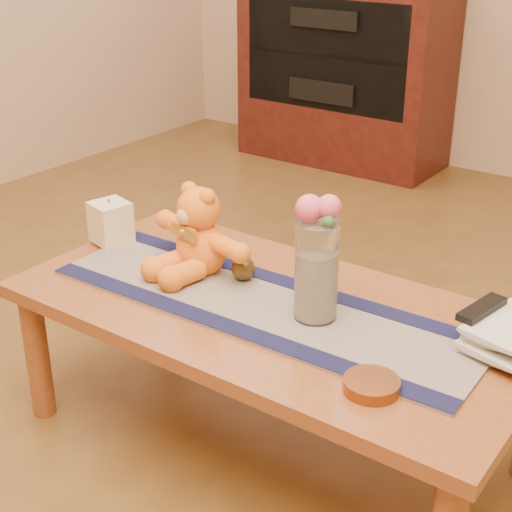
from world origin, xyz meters
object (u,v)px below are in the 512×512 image
Objects in this scene: glass_vase at (317,271)px; tv_remote at (482,309)px; book_bottom at (480,334)px; pillar_candle at (111,222)px; bronze_ball at (243,269)px; amber_dish at (371,385)px; teddy_bear at (201,231)px.

glass_vase is 1.62× the size of tv_remote.
book_bottom is at bearing 90.00° from tv_remote.
book_bottom is (1.15, 0.12, -0.06)m from pillar_candle.
pillar_candle reaches higher than tv_remote.
bronze_ball is 0.30× the size of book_bottom.
book_bottom is at bearing 22.81° from glass_vase.
bronze_ball reaches higher than book_bottom.
book_bottom is 0.37m from amber_dish.
amber_dish is at bearing -99.89° from book_bottom.
bronze_ball is at bearing 18.35° from teddy_bear.
bronze_ball is (0.14, 0.02, -0.09)m from teddy_bear.
tv_remote is at bearing 21.62° from glass_vase.
pillar_candle is 0.58× the size of book_bottom.
pillar_candle is at bearing 167.27° from amber_dish.
glass_vase reaches higher than pillar_candle.
bronze_ball is 0.42× the size of tv_remote.
amber_dish is (0.27, -0.20, -0.12)m from glass_vase.
amber_dish is at bearing -8.53° from teddy_bear.
glass_vase is 0.30m from bronze_ball.
pillar_candle is 1.07m from amber_dish.
teddy_bear is at bearing -164.40° from book_bottom.
book_bottom is 0.08m from tv_remote.
amber_dish is at bearing -36.38° from glass_vase.
amber_dish is (0.54, -0.26, -0.03)m from bronze_ball.
pillar_candle is 1.15m from tv_remote.
teddy_bear is at bearing 160.37° from amber_dish.
glass_vase is at bearing 4.79° from teddy_bear.
teddy_bear is 0.36m from pillar_candle.
bronze_ball is (0.50, 0.02, -0.03)m from pillar_candle.
teddy_bear reaches higher than amber_dish.
teddy_bear is at bearing 173.69° from glass_vase.
pillar_candle reaches higher than bronze_ball.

